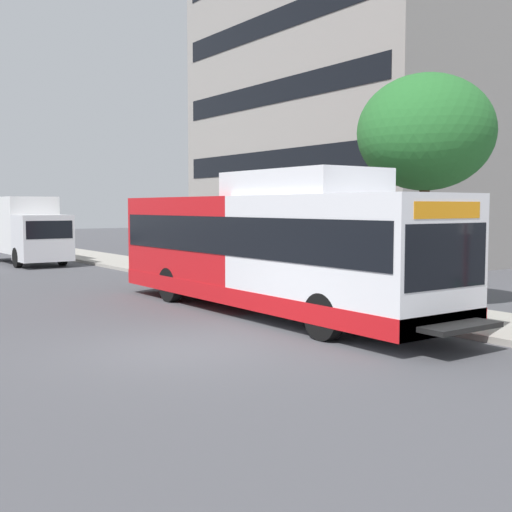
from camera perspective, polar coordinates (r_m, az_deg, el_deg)
The scene contains 6 objects.
ground_plane at distance 20.19m, azimuth -17.69°, elevation -3.80°, with size 120.00×120.00×0.00m, color #4C4C51.
sidewalk_curb at distance 21.62m, azimuth 2.00°, elevation -2.87°, with size 3.00×56.00×0.14m, color #A8A399.
transit_bus at distance 17.01m, azimuth 1.05°, elevation 0.69°, with size 2.58×12.25×3.65m.
street_tree_near_stop at distance 18.27m, azimuth 14.57°, elevation 10.33°, with size 3.64×3.64×6.16m.
box_truck_background at distance 33.95m, azimuth -19.43°, elevation 2.34°, with size 2.32×7.01×3.25m.
lattice_comm_tower at distance 46.86m, azimuth -1.74°, elevation 10.26°, with size 1.10×1.10×23.36m.
Camera 1 is at (-5.98, -11.08, 2.79)m, focal length 45.88 mm.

